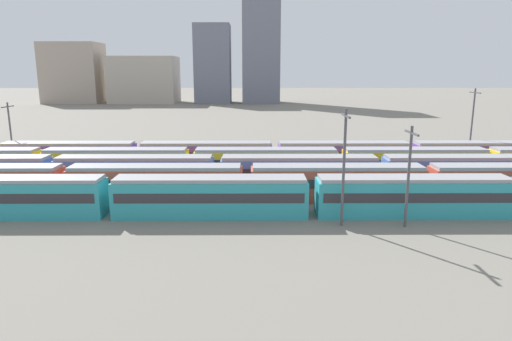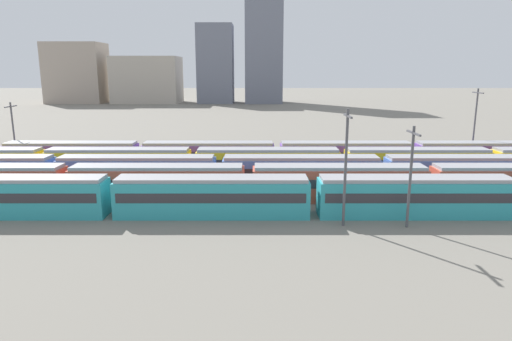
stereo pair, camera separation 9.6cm
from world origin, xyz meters
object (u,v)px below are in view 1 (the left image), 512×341
(train_track_3, at_px, (266,163))
(catenary_pole_1, at_px, (10,130))
(train_track_4, at_px, (343,155))
(catenary_pole_2, at_px, (344,162))
(catenary_pole_3, at_px, (472,123))
(train_track_1, at_px, (337,182))
(catenary_pole_0, at_px, (409,171))
(train_track_2, at_px, (217,172))
(train_track_0, at_px, (413,196))

(train_track_3, height_order, catenary_pole_1, catenary_pole_1)
(train_track_4, xyz_separation_m, catenary_pole_2, (-4.68, -23.63, 3.77))
(catenary_pole_2, relative_size, catenary_pole_3, 0.94)
(catenary_pole_3, bearing_deg, train_track_4, -171.71)
(catenary_pole_1, xyz_separation_m, catenary_pole_3, (65.82, -0.15, 0.99))
(train_track_1, height_order, catenary_pole_3, catenary_pole_3)
(train_track_1, distance_m, catenary_pole_0, 10.00)
(train_track_2, bearing_deg, catenary_pole_0, -37.96)
(train_track_1, xyz_separation_m, catenary_pole_0, (4.50, -8.40, 3.06))
(train_track_3, bearing_deg, train_track_2, -137.92)
(train_track_0, bearing_deg, catenary_pole_2, -158.43)
(catenary_pole_0, bearing_deg, train_track_2, 142.04)
(train_track_2, distance_m, catenary_pole_0, 22.31)
(catenary_pole_1, height_order, catenary_pole_3, catenary_pole_3)
(catenary_pole_0, bearing_deg, train_track_4, 91.94)
(train_track_2, height_order, catenary_pole_2, catenary_pole_2)
(train_track_1, bearing_deg, catenary_pole_1, 156.91)
(train_track_2, relative_size, train_track_3, 0.80)
(catenary_pole_0, relative_size, catenary_pole_3, 0.81)
(train_track_1, relative_size, catenary_pole_0, 10.57)
(train_track_4, bearing_deg, catenary_pole_2, -101.20)
(catenary_pole_1, bearing_deg, catenary_pole_0, -29.32)
(train_track_0, xyz_separation_m, train_track_3, (-13.33, 15.60, 0.00))
(train_track_0, height_order, catenary_pole_2, catenary_pole_2)
(train_track_1, xyz_separation_m, catenary_pole_1, (-43.37, 18.49, 3.12))
(train_track_2, distance_m, catenary_pole_3, 37.96)
(train_track_0, xyz_separation_m, catenary_pole_3, (16.29, 23.54, 4.10))
(catenary_pole_1, bearing_deg, train_track_1, -23.09)
(train_track_3, relative_size, catenary_pole_1, 10.43)
(train_track_0, relative_size, train_track_1, 1.00)
(train_track_0, xyz_separation_m, catenary_pole_1, (-49.53, 23.69, 3.12))
(train_track_4, bearing_deg, catenary_pole_0, -88.06)
(train_track_0, distance_m, train_track_4, 20.95)
(catenary_pole_1, bearing_deg, train_track_0, -25.56)
(catenary_pole_3, bearing_deg, catenary_pole_1, 179.87)
(catenary_pole_2, height_order, catenary_pole_3, catenary_pole_3)
(train_track_3, distance_m, train_track_4, 12.04)
(catenary_pole_0, height_order, catenary_pole_3, catenary_pole_3)
(train_track_0, xyz_separation_m, catenary_pole_2, (-7.15, -2.83, 3.77))
(train_track_4, relative_size, catenary_pole_2, 9.13)
(train_track_2, bearing_deg, train_track_0, -28.58)
(train_track_0, xyz_separation_m, catenary_pole_0, (-1.66, -3.20, 3.06))
(train_track_0, relative_size, catenary_pole_2, 9.13)
(train_track_1, bearing_deg, train_track_0, -40.16)
(catenary_pole_0, bearing_deg, catenary_pole_3, 56.12)
(train_track_1, distance_m, train_track_2, 13.93)
(catenary_pole_3, bearing_deg, catenary_pole_2, -131.64)
(catenary_pole_3, bearing_deg, train_track_1, -140.76)
(catenary_pole_1, distance_m, catenary_pole_2, 49.99)
(train_track_0, height_order, train_track_1, same)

